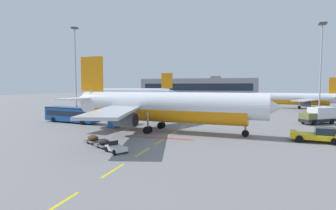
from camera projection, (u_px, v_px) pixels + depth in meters
ground at (314, 126)px, 47.04m from camera, size 400.00×400.00×0.00m
apron_paint_markings at (190, 123)px, 51.67m from camera, size 8.00×98.09×0.01m
airliner_foreground at (163, 106)px, 41.51m from camera, size 34.82×34.51×12.20m
pushback_tug at (318, 135)px, 33.84m from camera, size 6.33×3.82×2.08m
airliner_mid_left at (134, 94)px, 108.09m from camera, size 35.15×34.55×12.34m
airliner_far_center at (296, 99)px, 84.56m from camera, size 27.75×27.31×9.73m
apron_shuttle_bus at (72, 114)px, 51.93m from camera, size 12.31×4.80×3.00m
catering_truck at (319, 115)px, 50.02m from camera, size 7.03×6.14×3.14m
baggage_train at (104, 143)px, 30.88m from camera, size 7.93×6.04×1.14m
uld_cargo_container at (114, 123)px, 45.38m from camera, size 1.95×1.92×1.60m
apron_light_mast_near at (75, 58)px, 88.81m from camera, size 1.80×1.80×26.65m
apron_light_mast_far at (321, 57)px, 68.28m from camera, size 1.80×1.80×23.31m
terminal_satellite at (199, 88)px, 173.41m from camera, size 73.65×18.55×13.56m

